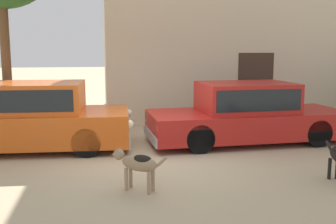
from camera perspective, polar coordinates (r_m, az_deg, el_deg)
The scene contains 4 objects.
ground_plane at distance 8.49m, azimuth -2.69°, elevation -6.29°, with size 80.00×80.00×0.00m, color tan.
parked_sedan_nearest at distance 9.45m, azimuth -19.46°, elevation -0.39°, with size 4.62×2.05×1.50m.
parked_sedan_second at distance 9.80m, azimuth 11.08°, elevation -0.14°, with size 4.90×1.98×1.44m.
stray_dog_spotted at distance 6.42m, azimuth -4.40°, elevation -7.22°, with size 0.87×0.61×0.68m.
Camera 1 is at (-0.93, -8.14, 2.26)m, focal length 43.03 mm.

